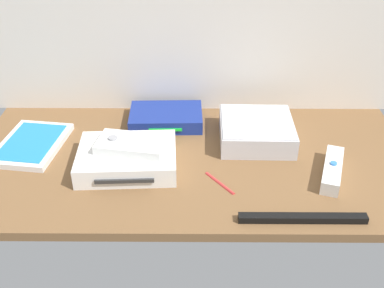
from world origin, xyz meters
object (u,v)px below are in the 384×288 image
game_console (127,158)px  sensor_bar (303,218)px  remote_classic_pad (131,144)px  remote_wand (332,170)px  network_router (166,117)px  mini_computer (256,131)px  game_case (31,144)px  stylus_pen (220,182)px

game_console → sensor_bar: game_console is taller
remote_classic_pad → remote_wand: bearing=4.9°
network_router → remote_wand: size_ratio=1.21×
mini_computer → game_case: size_ratio=0.84×
game_case → stylus_pen: 45.37cm
game_case → remote_wand: 68.01cm
remote_wand → stylus_pen: (-23.90, -2.90, -1.16)cm
remote_wand → remote_classic_pad: (-42.76, 3.61, 3.90)cm
sensor_bar → remote_classic_pad: bearing=151.8°
network_router → game_case: bearing=-161.4°
game_console → remote_wand: bearing=-7.0°
game_console → remote_classic_pad: bearing=25.8°
remote_wand → sensor_bar: remote_wand is taller
mini_computer → stylus_pen: bearing=-118.6°
game_console → sensor_bar: size_ratio=0.91×
game_case → remote_wand: bearing=-1.4°
stylus_pen → remote_classic_pad: bearing=161.0°
network_router → stylus_pen: (12.47, -25.02, -1.35)cm
stylus_pen → game_case: bearing=162.4°
remote_wand → stylus_pen: bearing=-154.7°
mini_computer → sensor_bar: bearing=-78.8°
game_case → remote_classic_pad: remote_classic_pad is taller
game_console → sensor_bar: (34.78, -17.39, -1.50)cm
game_console → remote_wand: game_console is taller
stylus_pen → sensor_bar: bearing=-37.4°
remote_classic_pad → stylus_pen: 20.58cm
game_console → remote_classic_pad: remote_classic_pad is taller
stylus_pen → game_console: bearing=163.2°
game_case → sensor_bar: game_case is taller
mini_computer → network_router: mini_computer is taller
remote_wand → game_case: bearing=-170.8°
game_case → network_router: 32.80cm
game_console → stylus_pen: bearing=-19.7°
mini_computer → remote_wand: size_ratio=1.14×
game_case → remote_classic_pad: 25.85cm
remote_wand → remote_classic_pad: remote_classic_pad is taller
mini_computer → remote_classic_pad: 30.20cm
game_console → mini_computer: bearing=17.9°
game_case → sensor_bar: 63.38cm
remote_wand → remote_classic_pad: 43.09cm
game_console → remote_classic_pad: size_ratio=1.40×
mini_computer → network_router: (-21.77, 7.97, -0.94)cm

